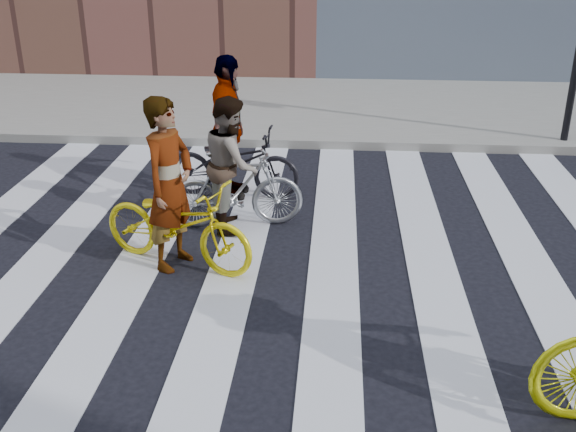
# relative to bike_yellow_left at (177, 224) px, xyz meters

# --- Properties ---
(ground) EXTENTS (100.00, 100.00, 0.00)m
(ground) POSITION_rel_bike_yellow_left_xyz_m (1.18, -0.71, -0.50)
(ground) COLOR black
(ground) RESTS_ON ground
(sidewalk_far) EXTENTS (100.00, 5.00, 0.15)m
(sidewalk_far) POSITION_rel_bike_yellow_left_xyz_m (1.18, 6.79, -0.42)
(sidewalk_far) COLOR gray
(sidewalk_far) RESTS_ON ground
(zebra_crosswalk) EXTENTS (8.25, 10.00, 0.01)m
(zebra_crosswalk) POSITION_rel_bike_yellow_left_xyz_m (1.18, -0.71, -0.49)
(zebra_crosswalk) COLOR silver
(zebra_crosswalk) RESTS_ON ground
(bike_yellow_left) EXTENTS (2.00, 1.31, 0.99)m
(bike_yellow_left) POSITION_rel_bike_yellow_left_xyz_m (0.00, 0.00, 0.00)
(bike_yellow_left) COLOR yellow
(bike_yellow_left) RESTS_ON ground
(bike_silver_mid) EXTENTS (1.72, 0.75, 1.00)m
(bike_silver_mid) POSITION_rel_bike_yellow_left_xyz_m (0.50, 1.09, 0.00)
(bike_silver_mid) COLOR #9B9EA4
(bike_silver_mid) RESTS_ON ground
(bike_dark_rear) EXTENTS (1.90, 0.77, 0.98)m
(bike_dark_rear) POSITION_rel_bike_yellow_left_xyz_m (0.30, 2.09, -0.01)
(bike_dark_rear) COLOR black
(bike_dark_rear) RESTS_ON ground
(rider_left) EXTENTS (0.69, 0.82, 1.92)m
(rider_left) POSITION_rel_bike_yellow_left_xyz_m (-0.05, -0.00, 0.46)
(rider_left) COLOR slate
(rider_left) RESTS_ON ground
(rider_mid) EXTENTS (0.76, 0.91, 1.67)m
(rider_mid) POSITION_rel_bike_yellow_left_xyz_m (0.45, 1.09, 0.34)
(rider_mid) COLOR slate
(rider_mid) RESTS_ON ground
(rider_rear) EXTENTS (0.56, 1.19, 1.97)m
(rider_rear) POSITION_rel_bike_yellow_left_xyz_m (0.25, 2.09, 0.49)
(rider_rear) COLOR slate
(rider_rear) RESTS_ON ground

